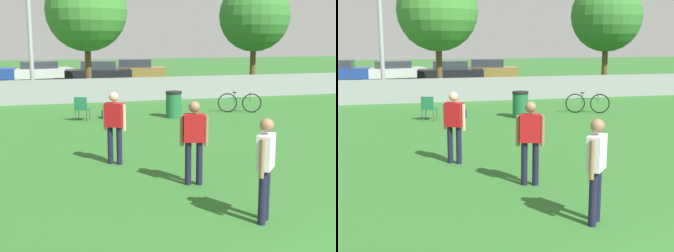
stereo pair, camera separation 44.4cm
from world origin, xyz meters
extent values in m
cube|color=gray|center=(0.00, 18.00, 0.55)|extent=(22.57, 0.03, 1.10)
cylinder|color=#9E9EA3|center=(-4.29, 18.86, 4.48)|extent=(0.20, 0.20, 8.95)
cylinder|color=brown|center=(-1.51, 21.22, 1.36)|extent=(0.32, 0.32, 2.72)
sphere|color=#3D7F33|center=(-1.51, 21.22, 4.27)|extent=(4.15, 4.15, 4.15)
cylinder|color=brown|center=(7.69, 21.03, 1.31)|extent=(0.32, 0.32, 2.61)
sphere|color=#33702D|center=(7.69, 21.03, 4.08)|extent=(3.92, 3.92, 3.92)
cylinder|color=#191933|center=(-2.52, 7.42, 0.45)|extent=(0.13, 0.13, 0.89)
cylinder|color=#191933|center=(-2.33, 7.30, 0.45)|extent=(0.13, 0.13, 0.89)
cube|color=#B21419|center=(-2.42, 7.36, 1.17)|extent=(0.46, 0.40, 0.56)
sphere|color=#D8AD8C|center=(-2.42, 7.36, 1.59)|extent=(0.23, 0.23, 0.23)
cylinder|color=#D8AD8C|center=(-2.63, 7.49, 1.11)|extent=(0.08, 0.08, 0.61)
cylinder|color=#D8AD8C|center=(-2.21, 7.23, 1.11)|extent=(0.08, 0.08, 0.61)
cylinder|color=#191933|center=(-1.26, 5.40, 0.45)|extent=(0.13, 0.13, 0.89)
cylinder|color=#191933|center=(-1.04, 5.33, 0.45)|extent=(0.13, 0.13, 0.89)
cube|color=#B21419|center=(-1.15, 5.37, 1.17)|extent=(0.46, 0.33, 0.56)
sphere|color=#8C664C|center=(-1.15, 5.37, 1.59)|extent=(0.23, 0.23, 0.23)
cylinder|color=#8C664C|center=(-1.38, 5.44, 1.11)|extent=(0.08, 0.08, 0.61)
cylinder|color=#8C664C|center=(-0.91, 5.30, 1.11)|extent=(0.08, 0.08, 0.61)
cylinder|color=#191933|center=(-0.76, 3.13, 0.45)|extent=(0.13, 0.13, 0.89)
cylinder|color=#191933|center=(-0.62, 3.30, 0.45)|extent=(0.13, 0.13, 0.89)
cube|color=silver|center=(-0.69, 3.22, 1.17)|extent=(0.43, 0.46, 0.56)
sphere|color=#8C664C|center=(-0.69, 3.22, 1.59)|extent=(0.23, 0.23, 0.23)
cylinder|color=#8C664C|center=(-0.85, 3.03, 1.11)|extent=(0.08, 0.08, 0.61)
cylinder|color=#8C664C|center=(-0.53, 3.40, 1.11)|extent=(0.08, 0.08, 0.61)
cylinder|color=#333338|center=(-2.32, 13.55, 0.20)|extent=(0.02, 0.02, 0.40)
cylinder|color=#333338|center=(-2.70, 13.70, 0.20)|extent=(0.02, 0.02, 0.40)
cylinder|color=#333338|center=(-2.48, 13.16, 0.20)|extent=(0.02, 0.02, 0.40)
cylinder|color=#333338|center=(-2.86, 13.32, 0.20)|extent=(0.02, 0.02, 0.40)
cube|color=#1E663F|center=(-2.59, 13.43, 0.42)|extent=(0.60, 0.60, 0.03)
cube|color=#1E663F|center=(-2.67, 13.23, 0.65)|extent=(0.44, 0.19, 0.44)
torus|color=black|center=(3.12, 13.75, 0.38)|extent=(0.73, 0.29, 0.76)
torus|color=black|center=(4.02, 13.44, 0.38)|extent=(0.73, 0.29, 0.76)
cylinder|color=#267238|center=(3.57, 13.60, 0.58)|extent=(0.84, 0.32, 0.04)
cylinder|color=#267238|center=(3.37, 13.67, 0.58)|extent=(0.03, 0.03, 0.39)
cylinder|color=#267238|center=(3.95, 13.47, 0.58)|extent=(0.03, 0.03, 0.36)
cube|color=black|center=(3.37, 13.67, 0.80)|extent=(0.17, 0.11, 0.04)
cylinder|color=black|center=(3.95, 13.47, 0.76)|extent=(0.17, 0.42, 0.03)
cylinder|color=#1E6638|center=(0.72, 13.16, 0.45)|extent=(0.57, 0.57, 0.90)
cylinder|color=black|center=(0.72, 13.16, 0.94)|extent=(0.60, 0.60, 0.08)
cube|color=navy|center=(-1.54, 13.71, 0.14)|extent=(0.63, 0.35, 0.28)
cube|color=black|center=(-1.54, 13.71, 0.30)|extent=(0.54, 0.04, 0.02)
cylinder|color=black|center=(-6.23, 30.26, 0.34)|extent=(0.68, 0.22, 0.68)
cylinder|color=black|center=(-6.32, 28.78, 0.34)|extent=(0.68, 0.22, 0.68)
cylinder|color=black|center=(-2.73, 30.89, 0.31)|extent=(0.64, 0.30, 0.62)
cylinder|color=black|center=(-2.45, 29.46, 0.31)|extent=(0.64, 0.30, 0.62)
cylinder|color=black|center=(-5.35, 30.38, 0.31)|extent=(0.64, 0.30, 0.62)
cylinder|color=black|center=(-5.07, 28.94, 0.31)|extent=(0.64, 0.30, 0.62)
cube|color=#B7B7BC|center=(-3.90, 29.92, 0.52)|extent=(4.55, 2.48, 0.64)
cube|color=#2D333D|center=(-3.90, 29.92, 1.08)|extent=(2.48, 1.89, 0.48)
cylinder|color=black|center=(1.06, 27.19, 0.30)|extent=(0.63, 0.25, 0.61)
cylinder|color=black|center=(0.88, 25.76, 0.30)|extent=(0.63, 0.25, 0.61)
cylinder|color=black|center=(-1.49, 27.51, 0.30)|extent=(0.63, 0.25, 0.61)
cylinder|color=black|center=(-1.66, 26.07, 0.30)|extent=(0.63, 0.25, 0.61)
cube|color=black|center=(-0.30, 26.63, 0.54)|extent=(4.31, 2.15, 0.73)
cube|color=#2D333D|center=(-0.30, 26.63, 1.18)|extent=(2.31, 1.71, 0.55)
cylinder|color=black|center=(3.80, 28.82, 0.32)|extent=(0.67, 0.29, 0.65)
cylinder|color=black|center=(3.54, 27.37, 0.32)|extent=(0.67, 0.29, 0.65)
cylinder|color=black|center=(1.26, 29.28, 0.32)|extent=(0.67, 0.29, 0.65)
cylinder|color=black|center=(1.00, 27.82, 0.32)|extent=(0.67, 0.29, 0.65)
cube|color=olive|center=(2.40, 28.32, 0.56)|extent=(4.41, 2.41, 0.72)
cube|color=#2D333D|center=(2.40, 28.32, 1.19)|extent=(2.40, 1.85, 0.54)
camera|label=1|loc=(-4.11, -3.25, 2.95)|focal=50.00mm
camera|label=2|loc=(-3.68, -3.37, 2.95)|focal=50.00mm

